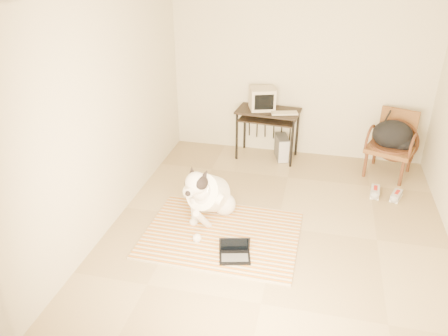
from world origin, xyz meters
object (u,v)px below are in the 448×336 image
(laptop, at_px, (235,252))
(computer_desk, at_px, (268,117))
(pc_tower, at_px, (282,147))
(backpack, at_px, (394,136))
(dog, at_px, (208,195))
(crt_monitor, at_px, (262,99))
(rattan_chair, at_px, (392,144))

(laptop, distance_m, computer_desk, 2.71)
(laptop, bearing_deg, computer_desk, 90.56)
(pc_tower, relative_size, backpack, 0.72)
(dog, bearing_deg, pc_tower, 70.43)
(dog, bearing_deg, crt_monitor, 80.16)
(crt_monitor, bearing_deg, backpack, -6.53)
(rattan_chair, bearing_deg, laptop, -126.12)
(crt_monitor, xyz_separation_m, backpack, (1.97, -0.23, -0.34))
(dog, distance_m, rattan_chair, 2.95)
(laptop, xyz_separation_m, pc_tower, (0.22, 2.66, 0.11))
(laptop, distance_m, crt_monitor, 2.83)
(dog, height_order, rattan_chair, rattan_chair)
(laptop, relative_size, computer_desk, 0.38)
(pc_tower, distance_m, backpack, 1.69)
(rattan_chair, relative_size, backpack, 1.58)
(laptop, bearing_deg, backpack, 53.21)
(dog, relative_size, rattan_chair, 1.24)
(dog, bearing_deg, rattan_chair, 38.12)
(pc_tower, bearing_deg, crt_monitor, 176.08)
(pc_tower, height_order, rattan_chair, rattan_chair)
(crt_monitor, xyz_separation_m, pc_tower, (0.35, -0.02, -0.78))
(dog, height_order, laptop, dog)
(laptop, distance_m, rattan_chair, 3.14)
(dog, relative_size, backpack, 1.96)
(computer_desk, height_order, backpack, backpack)
(dog, distance_m, pc_tower, 2.08)
(computer_desk, height_order, rattan_chair, rattan_chair)
(computer_desk, xyz_separation_m, pc_tower, (0.24, 0.02, -0.50))
(backpack, bearing_deg, laptop, -126.79)
(crt_monitor, relative_size, pc_tower, 1.07)
(dog, bearing_deg, backpack, 37.17)
(rattan_chair, height_order, backpack, rattan_chair)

